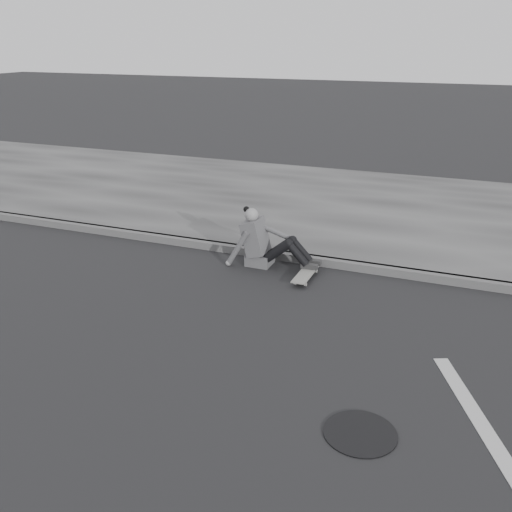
{
  "coord_description": "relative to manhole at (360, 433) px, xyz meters",
  "views": [
    {
      "loc": [
        2.33,
        -5.13,
        3.2
      ],
      "look_at": [
        -0.27,
        1.36,
        0.5
      ],
      "focal_mm": 40.0,
      "sensor_mm": 36.0,
      "label": 1
    }
  ],
  "objects": [
    {
      "name": "curb",
      "position": [
        -1.67,
        3.64,
        0.05
      ],
      "size": [
        24.0,
        0.16,
        0.12
      ],
      "primitive_type": "cube",
      "color": "#4C4C4C",
      "rests_on": "ground"
    },
    {
      "name": "sidewalk",
      "position": [
        -1.67,
        6.66,
        0.05
      ],
      "size": [
        24.0,
        6.0,
        0.12
      ],
      "primitive_type": "cube",
      "color": "#3E3E3E",
      "rests_on": "ground"
    },
    {
      "name": "seated_woman",
      "position": [
        -2.17,
        3.31,
        0.35
      ],
      "size": [
        1.38,
        0.46,
        0.88
      ],
      "color": "#48484A",
      "rests_on": "ground"
    },
    {
      "name": "manhole",
      "position": [
        0.0,
        0.0,
        0.0
      ],
      "size": [
        0.64,
        0.64,
        0.01
      ],
      "primitive_type": "cylinder",
      "color": "black",
      "rests_on": "ground"
    },
    {
      "name": "ground",
      "position": [
        -1.67,
        1.06,
        -0.01
      ],
      "size": [
        80.0,
        80.0,
        0.0
      ],
      "primitive_type": "plane",
      "color": "black",
      "rests_on": "ground"
    },
    {
      "name": "skateboard",
      "position": [
        -1.44,
        3.06,
        0.07
      ],
      "size": [
        0.2,
        0.78,
        0.09
      ],
      "color": "gray",
      "rests_on": "ground"
    }
  ]
}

